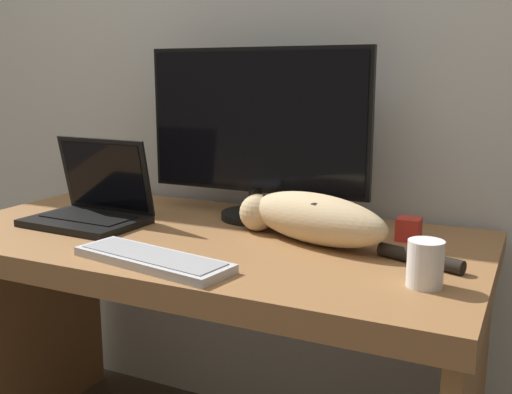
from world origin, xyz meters
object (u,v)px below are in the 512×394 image
monitor (256,131)px  laptop (92,206)px  cat (311,217)px  external_keyboard (152,259)px  coffee_mug (425,264)px

monitor → laptop: monitor is taller
laptop → cat: 0.64m
external_keyboard → coffee_mug: 0.59m
laptop → coffee_mug: (0.95, -0.12, -0.00)m
monitor → cat: bearing=-35.1°
external_keyboard → cat: bearing=61.6°
cat → coffee_mug: 0.38m
cat → coffee_mug: cat is taller
external_keyboard → cat: 0.42m
laptop → coffee_mug: size_ratio=3.45×
coffee_mug → external_keyboard: bearing=-168.5°
external_keyboard → cat: (0.26, 0.33, 0.05)m
monitor → cat: (0.23, -0.16, -0.19)m
external_keyboard → cat: size_ratio=0.67×
monitor → laptop: bearing=-148.0°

